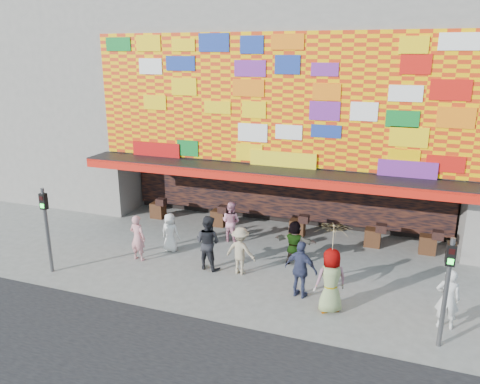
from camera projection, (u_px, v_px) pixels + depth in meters
The scene contains 15 objects.
ground at pixel (235, 281), 15.49m from camera, with size 90.00×90.00×0.00m, color slate.
shop_building at pixel (298, 99), 21.34m from camera, with size 15.20×9.40×10.00m.
neighbor_left at pixel (62, 77), 25.24m from camera, with size 11.00×8.00×12.00m, color gray.
signal_left at pixel (46, 221), 15.65m from camera, with size 0.22×0.20×3.00m.
signal_right at pixel (447, 281), 11.56m from camera, with size 0.22×0.20×3.00m.
ped_a at pixel (170, 232), 17.65m from camera, with size 0.73×0.48×1.50m, color silver.
ped_b at pixel (138, 238), 16.86m from camera, with size 0.62×0.41×1.71m, color #CD848A.
ped_c at pixel (208, 242), 16.17m from camera, with size 0.94×0.73×1.94m, color black.
ped_d at pixel (241, 251), 15.82m from camera, with size 1.07×0.62×1.66m, color tan.
ped_e at pixel (301, 270), 14.27m from camera, with size 1.07×0.45×1.83m, color #313757.
ped_f at pixel (294, 243), 16.53m from camera, with size 1.50×0.48×1.62m, color gray.
ped_g at pixel (331, 281), 13.45m from camera, with size 0.95×0.62×1.94m, color gray.
ped_h at pixel (448, 299), 12.66m from camera, with size 0.64×0.42×1.74m, color silver.
ped_i at pixel (231, 222), 18.57m from camera, with size 0.80×0.62×1.64m, color pink.
parasol at pixel (333, 241), 13.09m from camera, with size 1.43×1.44×1.97m.
Camera 1 is at (4.97, -13.07, 7.29)m, focal length 35.00 mm.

